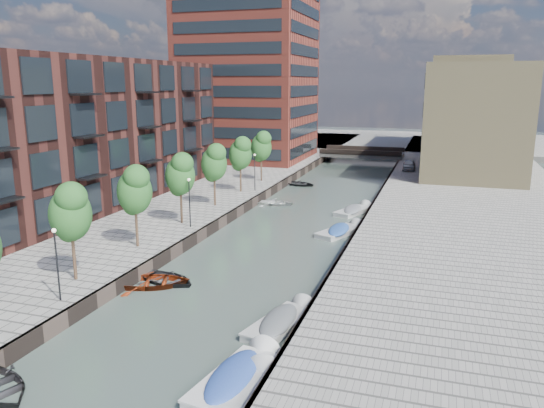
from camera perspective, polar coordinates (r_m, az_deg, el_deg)
The scene contains 30 objects.
water at distance 57.26m, azimuth 4.96°, elevation 0.04°, with size 300.00×300.00×0.00m, color #38473F.
quay_left at distance 73.82m, azimuth -23.42°, elevation 2.33°, with size 60.00×140.00×1.00m, color gray.
quay_right at distance 55.93m, azimuth 21.16°, elevation -0.59°, with size 20.00×140.00×1.00m, color gray.
quay_wall_left at distance 58.77m, azimuth -0.83°, elevation 0.92°, with size 0.25×140.00×1.00m, color #332823.
quay_wall_right at distance 56.15m, azimuth 11.05°, elevation 0.11°, with size 0.25×140.00×1.00m, color #332823.
far_closure at distance 115.76m, azimuth 11.71°, elevation 6.61°, with size 80.00×40.00×1.00m, color gray.
apartment_block at distance 55.16m, azimuth -18.27°, elevation 7.37°, with size 8.00×38.00×14.00m, color black.
tower at distance 84.74m, azimuth -2.50°, elevation 15.14°, with size 18.00×18.00×30.00m, color maroon.
tan_block_near at distance 76.68m, azimuth 20.80°, elevation 8.57°, with size 12.00×25.00×14.00m, color #8C7E56.
tan_block_far at distance 102.58m, azimuth 20.21°, elevation 10.08°, with size 12.00×20.00×16.00m, color #8C7E56.
bridge at distance 88.05m, azimuth 9.69°, elevation 5.36°, with size 13.00×6.00×1.30m.
tree_1 at distance 33.71m, azimuth -20.90°, elevation -0.67°, with size 2.50×2.50×5.95m.
tree_2 at distance 39.26m, azimuth -14.58°, elevation 1.61°, with size 2.50×2.50×5.95m.
tree_3 at distance 45.22m, azimuth -9.87°, elevation 3.29°, with size 2.50×2.50×5.95m.
tree_4 at distance 51.44m, azimuth -6.26°, elevation 4.56°, with size 2.50×2.50×5.95m.
tree_5 at distance 57.84m, azimuth -3.43°, elevation 5.54°, with size 2.50×2.50×5.95m.
tree_6 at distance 64.36m, azimuth -1.17°, elevation 6.31°, with size 2.50×2.50×5.95m.
lamp_0 at distance 31.14m, azimuth -22.17°, elevation -5.29°, with size 0.24×0.24×4.12m.
lamp_1 at distance 44.09m, azimuth -8.88°, elevation 0.71°, with size 0.24×0.24×4.12m.
lamp_2 at distance 58.57m, azimuth -1.86°, elevation 3.87°, with size 0.24×0.24×4.12m.
sloop_1 at distance 35.66m, azimuth -11.18°, elevation -8.25°, with size 3.01×4.22×0.87m, color #242326.
sloop_2 at distance 35.27m, azimuth -12.78°, elevation -8.58°, with size 3.48×4.87×1.01m, color maroon.
sloop_3 at distance 56.55m, azimuth 0.30°, elevation -0.08°, with size 2.90×4.06×0.84m, color silver.
sloop_4 at distance 67.38m, azimuth 2.92°, elevation 2.03°, with size 3.05×4.26×0.88m, color black.
motorboat_0 at distance 24.44m, azimuth -3.56°, elevation -17.89°, with size 2.79×5.80×1.85m.
motorboat_1 at distance 29.21m, azimuth 1.25°, elevation -12.47°, with size 3.00×5.50×1.74m.
motorboat_2 at distance 23.01m, azimuth -2.83°, elevation -20.38°, with size 2.15×5.67×1.87m.
motorboat_3 at distance 46.23m, azimuth 7.55°, elevation -2.90°, with size 3.73×5.43×1.72m.
motorboat_4 at distance 53.71m, azimuth 8.92°, elevation -0.71°, with size 3.43×5.33×1.68m.
car at distance 75.43m, azimuth 14.52°, elevation 4.12°, with size 1.66×4.12×1.40m, color #A3A5A8.
Camera 1 is at (12.32, -14.44, 12.75)m, focal length 35.00 mm.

